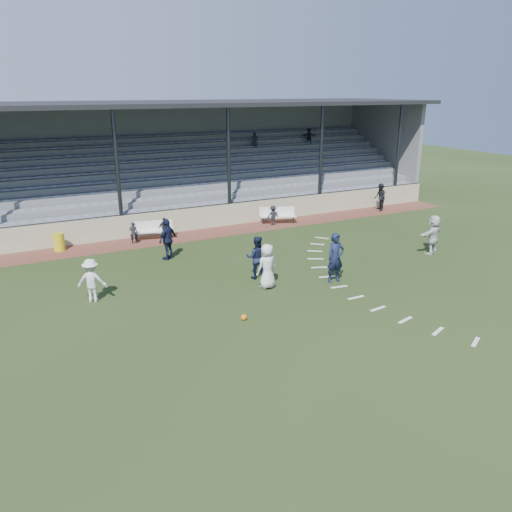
{
  "coord_description": "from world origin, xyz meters",
  "views": [
    {
      "loc": [
        -8.08,
        -13.36,
        7.26
      ],
      "look_at": [
        0.0,
        2.5,
        1.3
      ],
      "focal_mm": 35.0,
      "sensor_mm": 36.0,
      "label": 1
    }
  ],
  "objects_px": {
    "player_white_lead": "(267,266)",
    "player_navy_lead": "(335,258)",
    "bench_right": "(278,214)",
    "trash_bin": "(59,242)",
    "official": "(380,197)",
    "bench_left": "(153,228)",
    "football": "(244,317)"
  },
  "relations": [
    {
      "from": "football",
      "to": "official",
      "type": "xyz_separation_m",
      "value": [
        14.36,
        10.26,
        0.77
      ]
    },
    {
      "from": "player_white_lead",
      "to": "official",
      "type": "bearing_deg",
      "value": -157.57
    },
    {
      "from": "player_navy_lead",
      "to": "official",
      "type": "distance_m",
      "value": 13.01
    },
    {
      "from": "bench_right",
      "to": "football",
      "type": "height_order",
      "value": "bench_right"
    },
    {
      "from": "bench_right",
      "to": "player_white_lead",
      "type": "height_order",
      "value": "player_white_lead"
    },
    {
      "from": "player_white_lead",
      "to": "player_navy_lead",
      "type": "relative_size",
      "value": 0.88
    },
    {
      "from": "bench_left",
      "to": "trash_bin",
      "type": "height_order",
      "value": "bench_left"
    },
    {
      "from": "trash_bin",
      "to": "player_navy_lead",
      "type": "bearing_deg",
      "value": -44.8
    },
    {
      "from": "bench_right",
      "to": "player_white_lead",
      "type": "distance_m",
      "value": 9.7
    },
    {
      "from": "trash_bin",
      "to": "football",
      "type": "xyz_separation_m",
      "value": [
        4.52,
        -10.7,
        -0.33
      ]
    },
    {
      "from": "bench_left",
      "to": "bench_right",
      "type": "relative_size",
      "value": 1.02
    },
    {
      "from": "bench_left",
      "to": "player_navy_lead",
      "type": "bearing_deg",
      "value": -51.79
    },
    {
      "from": "player_white_lead",
      "to": "player_navy_lead",
      "type": "distance_m",
      "value": 2.77
    },
    {
      "from": "trash_bin",
      "to": "football",
      "type": "relative_size",
      "value": 4.07
    },
    {
      "from": "official",
      "to": "bench_right",
      "type": "bearing_deg",
      "value": -64.71
    },
    {
      "from": "football",
      "to": "bench_right",
      "type": "bearing_deg",
      "value": 55.61
    },
    {
      "from": "trash_bin",
      "to": "player_white_lead",
      "type": "xyz_separation_m",
      "value": [
        6.55,
        -8.54,
        0.44
      ]
    },
    {
      "from": "bench_right",
      "to": "player_white_lead",
      "type": "bearing_deg",
      "value": -100.48
    },
    {
      "from": "bench_right",
      "to": "official",
      "type": "distance_m",
      "value": 7.25
    },
    {
      "from": "bench_left",
      "to": "player_navy_lead",
      "type": "relative_size",
      "value": 1.03
    },
    {
      "from": "football",
      "to": "player_white_lead",
      "type": "relative_size",
      "value": 0.12
    },
    {
      "from": "official",
      "to": "trash_bin",
      "type": "bearing_deg",
      "value": -64.87
    },
    {
      "from": "bench_right",
      "to": "official",
      "type": "xyz_separation_m",
      "value": [
        7.24,
        -0.15,
        0.29
      ]
    },
    {
      "from": "bench_left",
      "to": "official",
      "type": "relative_size",
      "value": 1.19
    },
    {
      "from": "trash_bin",
      "to": "player_white_lead",
      "type": "height_order",
      "value": "player_white_lead"
    },
    {
      "from": "player_white_lead",
      "to": "bench_right",
      "type": "bearing_deg",
      "value": -132.55
    },
    {
      "from": "bench_left",
      "to": "bench_right",
      "type": "distance_m",
      "value": 7.15
    },
    {
      "from": "player_navy_lead",
      "to": "bench_right",
      "type": "bearing_deg",
      "value": 78.62
    },
    {
      "from": "bench_right",
      "to": "player_white_lead",
      "type": "relative_size",
      "value": 1.15
    },
    {
      "from": "bench_right",
      "to": "football",
      "type": "relative_size",
      "value": 9.85
    },
    {
      "from": "bench_left",
      "to": "football",
      "type": "relative_size",
      "value": 10.0
    },
    {
      "from": "bench_left",
      "to": "player_white_lead",
      "type": "height_order",
      "value": "player_white_lead"
    }
  ]
}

